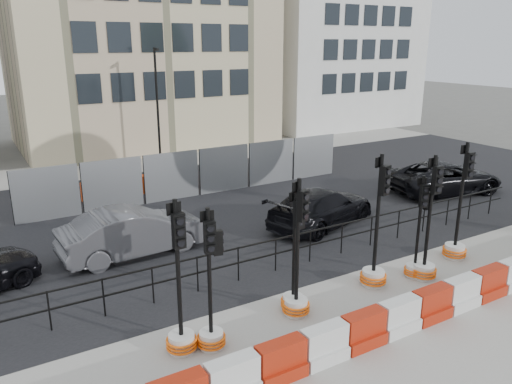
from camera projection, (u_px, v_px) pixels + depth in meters
ground at (336, 278)px, 13.76m from camera, size 120.00×120.00×0.00m
sidewalk_near at (421, 329)px, 11.29m from camera, size 40.00×6.00×0.02m
road at (221, 208)px, 19.52m from camera, size 40.00×14.00×0.03m
sidewalk_far at (145, 162)px, 26.93m from camera, size 40.00×4.00×0.02m
building_white at (329, 18)px, 37.87m from camera, size 12.00×9.06×16.00m
kerb_railing at (310, 241)px, 14.55m from camera, size 18.00×0.04×1.00m
heras_fencing at (191, 176)px, 21.63m from camera, size 14.33×1.72×2.00m
lamp_post_far at (158, 104)px, 25.41m from camera, size 0.12×0.56×6.00m
barrier_row at (415, 311)px, 11.35m from camera, size 16.75×0.50×0.80m
traffic_signal_a at (181, 322)px, 10.30m from camera, size 0.66×0.66×3.36m
traffic_signal_b at (211, 316)px, 10.42m from camera, size 0.62×0.62×3.14m
traffic_signal_c at (297, 288)px, 11.72m from camera, size 0.67×0.67×3.38m
traffic_signal_d at (294, 282)px, 11.95m from camera, size 0.60×0.60×3.06m
traffic_signal_e at (375, 260)px, 13.15m from camera, size 0.71×0.71×3.60m
traffic_signal_f at (417, 254)px, 13.64m from camera, size 0.57×0.57×2.91m
traffic_signal_g at (426, 255)px, 13.53m from camera, size 0.69×0.69×3.48m
traffic_signal_h at (457, 235)px, 14.83m from camera, size 0.70×0.70×3.55m
car_b at (134, 232)px, 15.13m from camera, size 2.09×4.64×1.47m
car_c at (322, 207)px, 17.58m from camera, size 4.41×5.65×1.34m
car_d at (445, 178)px, 21.31m from camera, size 4.08×5.78×1.37m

